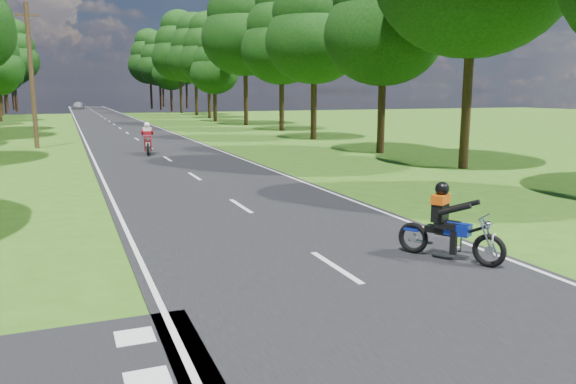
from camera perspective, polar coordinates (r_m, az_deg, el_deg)
name	(u,v)px	position (r m, az deg, el deg)	size (l,w,h in m)	color
ground	(394,306)	(8.83, 10.76, -11.32)	(160.00, 160.00, 0.00)	#2F5914
main_road	(114,125)	(57.17, -17.25, 6.56)	(7.00, 140.00, 0.02)	black
road_markings	(114,126)	(55.29, -17.24, 6.47)	(7.40, 140.00, 0.01)	silver
treeline	(116,45)	(67.41, -17.10, 14.08)	(40.00, 115.35, 14.78)	black
telegraph_pole	(31,75)	(34.94, -24.61, 10.73)	(1.20, 0.26, 8.00)	#382616
rider_near_blue	(451,221)	(11.12, 16.20, -2.89)	(0.60, 1.80, 1.50)	#0E229C
rider_far_red	(148,138)	(29.56, -14.08, 5.31)	(0.65, 1.96, 1.63)	maroon
distant_car	(78,105)	(107.23, -20.54, 8.25)	(1.61, 4.00, 1.36)	silver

